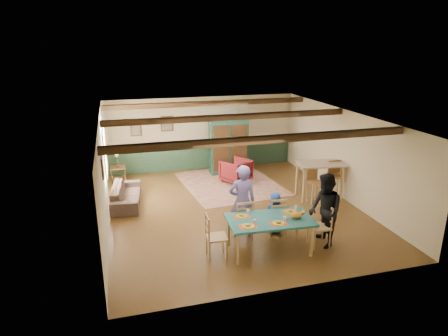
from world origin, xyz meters
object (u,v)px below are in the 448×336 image
object	(u,v)px
dining_table	(269,235)
person_man	(242,201)
cat	(296,215)
counter_table	(319,181)
armoire	(228,145)
dining_chair_end_left	(217,236)
dining_chair_end_right	(320,226)
dining_chair_far_right	(276,215)
end_table	(118,176)
person_child	(275,213)
person_woman	(325,211)
bar_stool_left	(314,186)
table_lamp	(117,159)
bar_stool_right	(336,180)
dining_chair_far_left	(243,218)
armchair	(236,171)
sofa	(126,195)

from	to	relation	value
dining_table	person_man	xyz separation A→B (m)	(-0.38, 0.88, 0.52)
person_man	cat	world-z (taller)	person_man
counter_table	armoire	bearing A→B (deg)	122.51
dining_chair_end_left	dining_chair_end_right	bearing A→B (deg)	-90.00
dining_chair_far_right	counter_table	bearing A→B (deg)	-135.94
dining_chair_far_right	armoire	xyz separation A→B (m)	(0.21, 4.99, 0.55)
person_man	end_table	xyz separation A→B (m)	(-2.85, 4.63, -0.61)
dining_table	person_man	distance (m)	1.09
person_child	end_table	xyz separation A→B (m)	(-3.71, 4.68, -0.23)
person_woman	bar_stool_left	size ratio (longest dim) A/B	1.67
armoire	end_table	bearing A→B (deg)	-174.60
person_man	table_lamp	bearing A→B (deg)	-54.96
dining_chair_end_right	bar_stool_left	distance (m)	2.67
dining_chair_end_left	cat	size ratio (longest dim) A/B	2.64
dining_chair_far_right	dining_chair_end_left	xyz separation A→B (m)	(-1.70, -0.67, 0.00)
person_man	cat	bearing A→B (deg)	136.55
dining_chair_far_right	bar_stool_left	xyz separation A→B (m)	(1.89, 1.60, 0.02)
dining_chair_end_left	bar_stool_right	world-z (taller)	bar_stool_right
person_man	end_table	distance (m)	5.48
dining_chair_end_right	bar_stool_left	xyz separation A→B (m)	(1.13, 2.42, 0.02)
dining_chair_end_left	armoire	world-z (taller)	armoire
dining_chair_far_left	counter_table	bearing A→B (deg)	-145.58
dining_chair_far_right	end_table	bearing A→B (deg)	-48.76
person_child	dining_chair_end_right	bearing A→B (deg)	133.15
armoire	armchair	world-z (taller)	armoire
cat	armoire	world-z (taller)	armoire
dining_chair_end_left	dining_chair_end_right	xyz separation A→B (m)	(2.46, -0.15, 0.00)
dining_chair_end_right	dining_chair_far_left	bearing A→B (deg)	-114.92
dining_chair_far_left	counter_table	size ratio (longest dim) A/B	0.75
dining_table	cat	bearing A→B (deg)	-13.70
dining_chair_end_right	end_table	size ratio (longest dim) A/B	1.65
dining_chair_far_left	person_child	bearing A→B (deg)	-174.29
person_man	end_table	bearing A→B (deg)	-54.96
dining_chair_far_left	armoire	world-z (taller)	armoire
armoire	counter_table	bearing A→B (deg)	-55.37
armchair	counter_table	distance (m)	2.91
dining_chair_far_right	dining_chair_far_left	bearing A→B (deg)	0.00
cat	counter_table	bearing A→B (deg)	56.43
dining_chair_end_left	person_woman	size ratio (longest dim) A/B	0.58
dining_chair_end_right	bar_stool_right	bearing A→B (deg)	146.35
person_child	sofa	distance (m)	4.58
table_lamp	bar_stool_right	xyz separation A→B (m)	(6.37, -3.05, -0.31)
sofa	bar_stool_left	size ratio (longest dim) A/B	1.89
dining_chair_far_right	person_man	xyz separation A→B (m)	(-0.85, 0.14, 0.41)
person_child	armoire	xyz separation A→B (m)	(0.21, 4.91, 0.52)
person_woman	person_child	size ratio (longest dim) A/B	1.64
person_woman	counter_table	bearing A→B (deg)	157.23
dining_chair_far_left	person_child	distance (m)	0.86
dining_chair_far_left	sofa	xyz separation A→B (m)	(-2.67, 2.94, -0.22)
table_lamp	bar_stool_right	world-z (taller)	table_lamp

